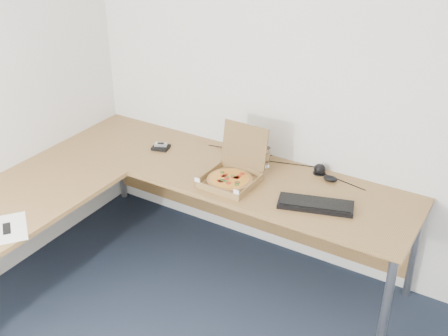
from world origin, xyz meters
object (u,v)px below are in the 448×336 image
Objects in this scene: pizza_box at (231,176)px; drinking_glass at (264,157)px; wallet at (161,147)px; keyboard at (316,205)px; desk at (148,190)px.

pizza_box is 2.78× the size of drinking_glass.
drinking_glass reaches higher than wallet.
pizza_box is 0.85× the size of keyboard.
drinking_glass is at bearing 132.05° from keyboard.
pizza_box reaches higher than desk.
desk is 0.52m from wallet.
pizza_box is (0.42, 0.31, 0.07)m from desk.
wallet is (-0.66, 0.15, -0.03)m from pizza_box.
drinking_glass reaches higher than keyboard.
pizza_box is at bearing -104.99° from drinking_glass.
keyboard is at bearing 1.70° from pizza_box.
pizza_box reaches higher than keyboard.
keyboard is at bearing 17.76° from desk.
wallet is (-0.74, -0.15, -0.06)m from drinking_glass.
pizza_box is at bearing 36.64° from desk.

